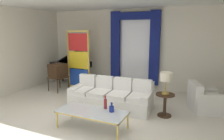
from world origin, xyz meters
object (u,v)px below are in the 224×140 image
object	(u,v)px
bottle_crystal_tall	(105,103)
peacock_figurine	(83,86)
vintage_tv	(58,71)
table_lamp_brass	(166,78)
stained_glass_divider	(78,61)
round_side_table	(165,103)
couch_white_long	(112,97)
grand_piano	(72,64)
armchair_white	(204,101)
bottle_blue_decanter	(112,108)
coffee_table	(92,112)

from	to	relation	value
bottle_crystal_tall	peacock_figurine	xyz separation A→B (m)	(-1.91, 2.04, -0.32)
bottle_crystal_tall	vintage_tv	xyz separation A→B (m)	(-2.84, 1.85, 0.19)
peacock_figurine	table_lamp_brass	world-z (taller)	table_lamp_brass
stained_glass_divider	round_side_table	bearing A→B (deg)	-19.95
couch_white_long	grand_piano	xyz separation A→B (m)	(-2.73, 1.96, 0.50)
peacock_figurine	stained_glass_divider	bearing A→B (deg)	138.64
couch_white_long	bottle_crystal_tall	xyz separation A→B (m)	(0.37, -1.15, 0.24)
armchair_white	stained_glass_divider	xyz separation A→B (m)	(-4.37, 0.46, 0.77)
stained_glass_divider	peacock_figurine	world-z (taller)	stained_glass_divider
bottle_blue_decanter	round_side_table	xyz separation A→B (m)	(0.96, 1.22, -0.13)
bottle_crystal_tall	table_lamp_brass	bearing A→B (deg)	43.66
vintage_tv	round_side_table	size ratio (longest dim) A/B	2.26
table_lamp_brass	grand_piano	world-z (taller)	grand_piano
coffee_table	stained_glass_divider	size ratio (longest dim) A/B	0.72
couch_white_long	round_side_table	size ratio (longest dim) A/B	3.99
table_lamp_brass	grand_piano	bearing A→B (deg)	154.90
table_lamp_brass	bottle_blue_decanter	bearing A→B (deg)	-128.24
bottle_blue_decanter	bottle_crystal_tall	distance (m)	0.24
couch_white_long	vintage_tv	xyz separation A→B (m)	(-2.48, 0.70, 0.42)
coffee_table	table_lamp_brass	bearing A→B (deg)	44.75
bottle_crystal_tall	round_side_table	world-z (taller)	bottle_crystal_tall
bottle_crystal_tall	stained_glass_divider	xyz separation A→B (m)	(-2.28, 2.37, 0.52)
stained_glass_divider	grand_piano	size ratio (longest dim) A/B	1.47
couch_white_long	coffee_table	world-z (taller)	couch_white_long
stained_glass_divider	coffee_table	bearing A→B (deg)	-51.68
stained_glass_divider	round_side_table	distance (m)	3.74
grand_piano	table_lamp_brass	bearing A→B (deg)	-25.10
vintage_tv	round_side_table	xyz separation A→B (m)	(4.01, -0.74, -0.37)
bottle_blue_decanter	round_side_table	size ratio (longest dim) A/B	0.37
couch_white_long	round_side_table	bearing A→B (deg)	-1.35
armchair_white	peacock_figurine	bearing A→B (deg)	178.06
table_lamp_brass	stained_glass_divider	bearing A→B (deg)	160.05
bottle_blue_decanter	armchair_white	xyz separation A→B (m)	(1.87, 2.01, -0.20)
armchair_white	stained_glass_divider	world-z (taller)	stained_glass_divider
round_side_table	grand_piano	size ratio (longest dim) A/B	0.40
bottle_blue_decanter	grand_piano	world-z (taller)	grand_piano
stained_glass_divider	round_side_table	xyz separation A→B (m)	(3.45, -1.25, -0.70)
vintage_tv	bottle_blue_decanter	bearing A→B (deg)	-32.65
couch_white_long	bottle_crystal_tall	distance (m)	1.23
couch_white_long	table_lamp_brass	bearing A→B (deg)	-1.35
bottle_blue_decanter	round_side_table	bearing A→B (deg)	51.76
coffee_table	stained_glass_divider	distance (m)	3.41
armchair_white	table_lamp_brass	world-z (taller)	table_lamp_brass
bottle_blue_decanter	table_lamp_brass	xyz separation A→B (m)	(0.96, 1.22, 0.54)
vintage_tv	peacock_figurine	size ratio (longest dim) A/B	2.24
bottle_blue_decanter	stained_glass_divider	bearing A→B (deg)	135.25
bottle_blue_decanter	grand_piano	xyz separation A→B (m)	(-3.30, 3.21, 0.31)
couch_white_long	grand_piano	distance (m)	3.39
armchair_white	round_side_table	size ratio (longest dim) A/B	1.73
peacock_figurine	grand_piano	size ratio (longest dim) A/B	0.40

